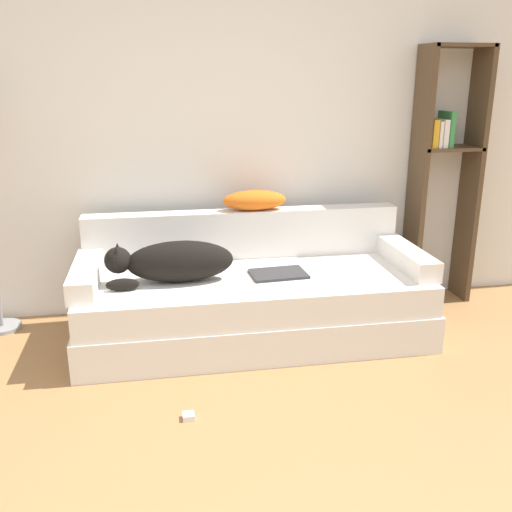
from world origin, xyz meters
name	(u,v)px	position (x,y,z in m)	size (l,w,h in m)	color
wall_back	(206,115)	(0.00, 2.38, 1.35)	(7.31, 0.06, 2.70)	silver
couch	(253,306)	(0.21, 1.77, 0.21)	(2.16, 0.91, 0.42)	silver
couch_backrest	(244,234)	(0.21, 2.16, 0.58)	(2.12, 0.15, 0.32)	silver
couch_arm_left	(86,274)	(-0.79, 1.77, 0.48)	(0.15, 0.72, 0.13)	silver
couch_arm_right	(406,257)	(1.22, 1.77, 0.48)	(0.15, 0.72, 0.13)	silver
dog	(173,262)	(-0.28, 1.73, 0.55)	(0.76, 0.25, 0.25)	black
laptop	(278,274)	(0.37, 1.73, 0.43)	(0.36, 0.26, 0.02)	#2D2D30
throw_pillow	(255,200)	(0.29, 2.16, 0.81)	(0.43, 0.19, 0.13)	orange
bookshelf	(445,164)	(1.66, 2.20, 1.01)	(0.45, 0.26, 1.81)	#4C3823
power_adapter	(189,416)	(-0.26, 0.90, 0.01)	(0.06, 0.06, 0.03)	white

